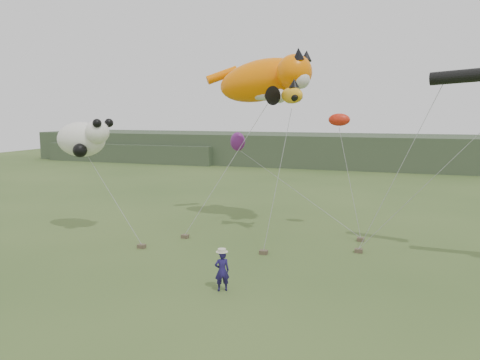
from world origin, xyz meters
name	(u,v)px	position (x,y,z in m)	size (l,w,h in m)	color
ground	(247,285)	(0.00, 0.00, 0.00)	(120.00, 120.00, 0.00)	#385123
headland	(330,151)	(-3.11, 44.69, 1.92)	(90.00, 13.00, 4.00)	#2D3D28
festival_attendant	(222,271)	(-0.74, -0.84, 0.79)	(0.58, 0.38, 1.59)	#1C144E
sandbag_anchors	(261,245)	(-1.00, 5.44, 0.10)	(10.91, 5.24, 0.19)	brown
cat_kite	(269,79)	(-1.96, 10.09, 8.78)	(7.12, 3.80, 3.34)	#FF7300
fish_kite	(283,95)	(-0.37, 7.26, 7.76)	(2.80, 1.85, 1.35)	#EEA317
panda_kite	(84,139)	(-11.18, 4.88, 5.41)	(3.44, 2.23, 2.14)	white
misc_kites	(273,134)	(-2.08, 11.68, 5.51)	(8.26, 3.95, 2.53)	red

